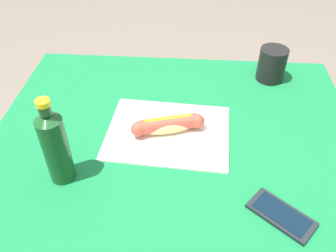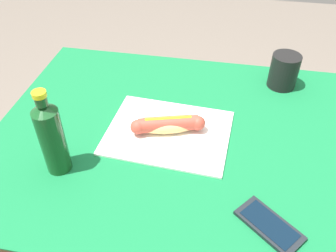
{
  "view_description": "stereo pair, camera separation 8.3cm",
  "coord_description": "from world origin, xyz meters",
  "views": [
    {
      "loc": [
        0.03,
        -0.73,
        1.41
      ],
      "look_at": [
        -0.02,
        -0.0,
        0.77
      ],
      "focal_mm": 38.09,
      "sensor_mm": 36.0,
      "label": 1
    },
    {
      "loc": [
        0.12,
        -0.72,
        1.41
      ],
      "look_at": [
        -0.02,
        -0.0,
        0.77
      ],
      "focal_mm": 38.09,
      "sensor_mm": 36.0,
      "label": 2
    }
  ],
  "objects": [
    {
      "name": "soda_bottle",
      "position": [
        -0.26,
        -0.18,
        0.85
      ],
      "size": [
        0.06,
        0.06,
        0.23
      ],
      "color": "#14471E",
      "rests_on": "dining_table"
    },
    {
      "name": "cell_phone",
      "position": [
        0.25,
        -0.25,
        0.75
      ],
      "size": [
        0.15,
        0.14,
        0.01
      ],
      "color": "black",
      "rests_on": "dining_table"
    },
    {
      "name": "drinking_cup",
      "position": [
        0.3,
        0.3,
        0.8
      ],
      "size": [
        0.09,
        0.09,
        0.11
      ],
      "primitive_type": "cylinder",
      "color": "black",
      "rests_on": "dining_table"
    },
    {
      "name": "hot_dog",
      "position": [
        -0.02,
        -0.0,
        0.78
      ],
      "size": [
        0.2,
        0.09,
        0.05
      ],
      "color": "#E5BC75",
      "rests_on": "paper_wrapper"
    },
    {
      "name": "paper_wrapper",
      "position": [
        -0.02,
        -0.0,
        0.75
      ],
      "size": [
        0.35,
        0.28,
        0.01
      ],
      "primitive_type": "cube",
      "rotation": [
        0.0,
        0.0,
        -0.06
      ],
      "color": "white",
      "rests_on": "dining_table"
    },
    {
      "name": "dining_table",
      "position": [
        0.0,
        0.0,
        0.59
      ],
      "size": [
        1.02,
        0.82,
        0.74
      ],
      "color": "brown",
      "rests_on": "ground"
    }
  ]
}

